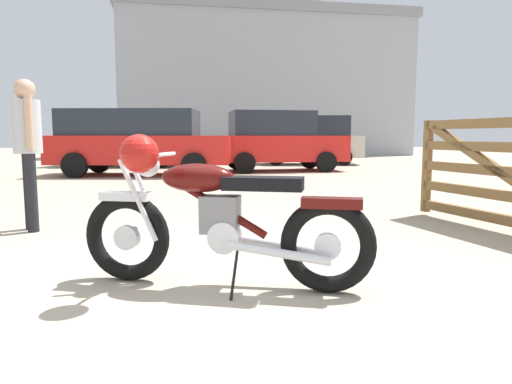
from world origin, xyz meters
name	(u,v)px	position (x,y,z in m)	size (l,w,h in m)	color
ground_plane	(225,284)	(0.00, 0.00, 0.00)	(80.00, 80.00, 0.00)	tan
vintage_motorcycle	(215,217)	(-0.07, -0.04, 0.49)	(2.03, 0.77, 1.07)	black
bystander	(27,139)	(-2.10, 2.12, 1.02)	(0.30, 0.42, 1.66)	black
dark_sedan_left	(138,140)	(-2.06, 9.57, 0.94)	(4.86, 2.35, 1.74)	black
white_estate_far	(277,140)	(1.85, 10.79, 0.92)	(4.04, 2.10, 1.78)	black
red_hatchback_near	(310,140)	(3.55, 14.00, 0.92)	(4.06, 2.16, 1.78)	black
silver_sedan_mid	(128,139)	(-2.98, 13.36, 0.94)	(4.92, 2.53, 1.74)	black
industrial_building	(254,90)	(2.55, 26.42, 3.92)	(16.72, 13.63, 15.10)	#9EA0A8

